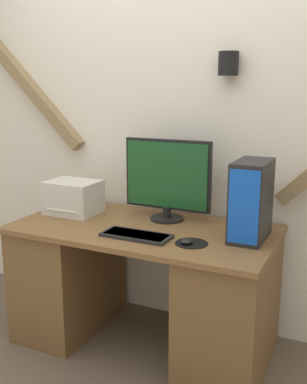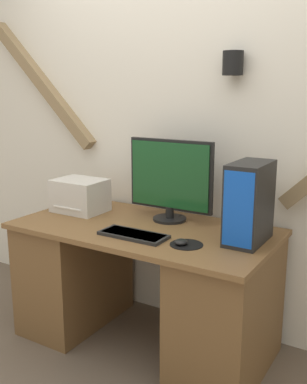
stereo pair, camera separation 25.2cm
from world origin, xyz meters
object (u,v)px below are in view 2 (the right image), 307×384
at_px(computer_tower, 249,203).
at_px(keyboard, 133,235).
at_px(mouse, 181,242).
at_px(monitor, 170,179).
at_px(printer, 80,196).

bearing_deg(computer_tower, keyboard, -156.84).
bearing_deg(mouse, monitor, 126.46).
distance_m(computer_tower, printer, 1.14).
bearing_deg(monitor, computer_tower, -14.11).
height_order(monitor, keyboard, monitor).
distance_m(monitor, mouse, 0.51).
xyz_separation_m(monitor, printer, (-0.60, -0.13, -0.15)).
distance_m(monitor, printer, 0.63).
xyz_separation_m(monitor, keyboard, (-0.02, -0.37, -0.25)).
distance_m(monitor, keyboard, 0.45).
xyz_separation_m(monitor, mouse, (0.27, -0.36, -0.24)).
bearing_deg(monitor, printer, -168.14).
height_order(computer_tower, printer, computer_tower).
height_order(monitor, printer, monitor).
bearing_deg(mouse, printer, 164.58).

